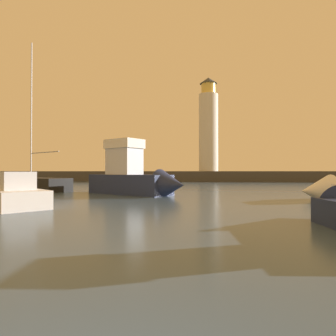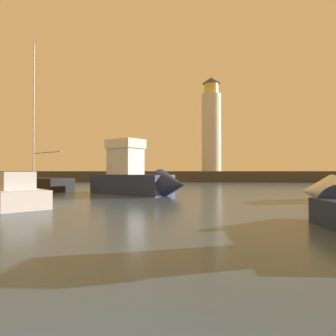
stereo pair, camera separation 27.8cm
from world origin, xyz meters
TOP-DOWN VIEW (x-y plane):
  - ground_plane at (0.00, 25.58)m, footprint 220.00×220.00m
  - breakwater at (0.00, 51.17)m, footprint 73.47×4.52m
  - lighthouse at (3.54, 51.17)m, footprint 3.42×3.42m
  - motorboat_0 at (-9.53, 14.11)m, footprint 6.72×6.42m
  - motorboat_3 at (-3.67, 21.44)m, footprint 8.76×6.64m
  - sailboat_moored at (-14.23, 25.43)m, footprint 8.54×6.55m

SIDE VIEW (x-z plane):
  - ground_plane at x=0.00m, z-range 0.00..0.00m
  - motorboat_0 at x=-9.53m, z-range -0.60..1.77m
  - sailboat_moored at x=-14.23m, z-range -6.55..7.88m
  - breakwater at x=0.00m, z-range 0.00..1.84m
  - motorboat_3 at x=-3.67m, z-range -0.93..3.76m
  - lighthouse at x=3.54m, z-range 1.39..18.22m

